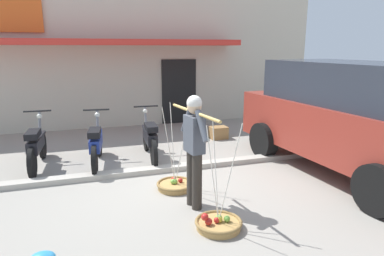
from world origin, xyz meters
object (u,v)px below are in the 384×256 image
object	(u,v)px
fruit_vendor	(194,144)
motorcycle_second_in_row	(96,144)
fruit_basket_right_side	(218,223)
motorcycle_nearest_shop	(37,146)
fruit_basket_left_side	(175,185)
motorcycle_third_in_row	(150,138)
wooden_crate	(218,133)
parked_truck	(355,115)

from	to	relation	value
fruit_vendor	motorcycle_second_in_row	size ratio (longest dim) A/B	0.93
fruit_basket_right_side	motorcycle_nearest_shop	size ratio (longest dim) A/B	0.80
fruit_basket_left_side	motorcycle_second_in_row	xyz separation A→B (m)	(-1.20, 1.65, 0.38)
motorcycle_second_in_row	motorcycle_third_in_row	bearing A→B (deg)	5.83
motorcycle_nearest_shop	motorcycle_second_in_row	world-z (taller)	same
motorcycle_second_in_row	motorcycle_third_in_row	xyz separation A→B (m)	(1.11, 0.11, 0.00)
fruit_basket_right_side	motorcycle_third_in_row	bearing A→B (deg)	95.07
motorcycle_second_in_row	wooden_crate	distance (m)	3.40
fruit_vendor	fruit_basket_left_side	distance (m)	1.16
fruit_vendor	motorcycle_second_in_row	xyz separation A→B (m)	(-1.30, 2.38, -0.52)
fruit_basket_left_side	motorcycle_second_in_row	world-z (taller)	fruit_basket_left_side
motorcycle_nearest_shop	motorcycle_second_in_row	distance (m)	1.16
fruit_basket_left_side	wooden_crate	bearing A→B (deg)	55.63
motorcycle_nearest_shop	motorcycle_third_in_row	size ratio (longest dim) A/B	1.00
wooden_crate	fruit_basket_right_side	bearing A→B (deg)	-112.22
fruit_basket_right_side	wooden_crate	distance (m)	4.67
motorcycle_third_in_row	wooden_crate	size ratio (longest dim) A/B	4.14
fruit_basket_left_side	parked_truck	size ratio (longest dim) A/B	0.30
motorcycle_nearest_shop	wooden_crate	size ratio (longest dim) A/B	4.14
motorcycle_nearest_shop	parked_truck	distance (m)	6.13
motorcycle_nearest_shop	motorcycle_third_in_row	world-z (taller)	same
motorcycle_third_in_row	parked_truck	world-z (taller)	parked_truck
motorcycle_second_in_row	parked_truck	bearing A→B (deg)	-23.11
motorcycle_nearest_shop	parked_truck	size ratio (longest dim) A/B	0.37
fruit_vendor	motorcycle_third_in_row	size ratio (longest dim) A/B	0.93
motorcycle_third_in_row	wooden_crate	bearing A→B (deg)	28.32
motorcycle_second_in_row	parked_truck	distance (m)	5.01
motorcycle_second_in_row	motorcycle_nearest_shop	bearing A→B (deg)	169.20
fruit_vendor	motorcycle_nearest_shop	bearing A→B (deg)	133.16
parked_truck	motorcycle_third_in_row	bearing A→B (deg)	149.17
fruit_basket_right_side	wooden_crate	xyz separation A→B (m)	(1.77, 4.32, 0.08)
parked_truck	fruit_basket_left_side	bearing A→B (deg)	175.03
fruit_basket_right_side	motorcycle_second_in_row	size ratio (longest dim) A/B	0.80
fruit_basket_right_side	wooden_crate	size ratio (longest dim) A/B	3.30
fruit_basket_left_side	fruit_basket_right_side	size ratio (longest dim) A/B	1.00
fruit_vendor	motorcycle_nearest_shop	xyz separation A→B (m)	(-2.44, 2.60, -0.52)
motorcycle_nearest_shop	wooden_crate	bearing A→B (deg)	13.12
fruit_basket_right_side	motorcycle_nearest_shop	world-z (taller)	fruit_basket_right_side
fruit_basket_right_side	motorcycle_second_in_row	distance (m)	3.42
fruit_basket_right_side	motorcycle_third_in_row	size ratio (longest dim) A/B	0.80
fruit_vendor	fruit_basket_right_side	bearing A→B (deg)	-82.31
fruit_vendor	motorcycle_nearest_shop	world-z (taller)	fruit_vendor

